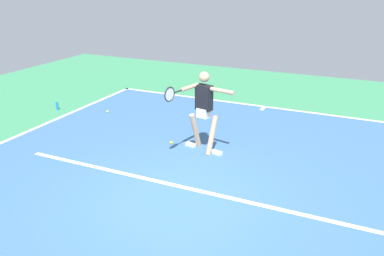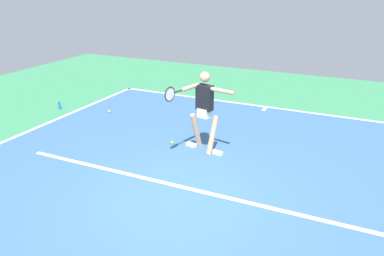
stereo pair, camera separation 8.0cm
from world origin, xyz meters
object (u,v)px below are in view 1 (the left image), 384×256
Objects in this scene: tennis_player at (203,107)px; tennis_ball_far_corner at (171,143)px; tennis_ball_centre_court at (108,112)px; water_bottle at (57,106)px.

tennis_ball_far_corner is at bearing 9.52° from tennis_player.
water_bottle is at bearing 13.86° from tennis_ball_centre_court.
tennis_player is at bearing 159.79° from tennis_ball_centre_court.
tennis_player is 1.23m from tennis_ball_far_corner.
tennis_player reaches higher than tennis_ball_far_corner.
tennis_ball_centre_court is 1.49m from water_bottle.
tennis_ball_centre_court is at bearing -7.68° from tennis_player.
tennis_ball_far_corner is 2.86m from tennis_ball_centre_court.
tennis_player reaches higher than tennis_ball_centre_court.
tennis_player is 3.71m from tennis_ball_centre_court.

